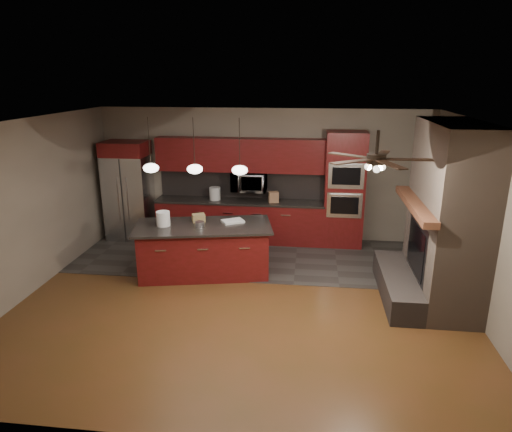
# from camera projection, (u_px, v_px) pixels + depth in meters

# --- Properties ---
(ground) EXTENTS (7.00, 7.00, 0.00)m
(ground) POSITION_uv_depth(u_px,v_px,m) (244.00, 299.00, 7.33)
(ground) COLOR brown
(ground) RESTS_ON ground
(ceiling) EXTENTS (7.00, 6.00, 0.02)m
(ceiling) POSITION_uv_depth(u_px,v_px,m) (242.00, 122.00, 6.50)
(ceiling) COLOR white
(ceiling) RESTS_ON back_wall
(back_wall) EXTENTS (7.00, 0.02, 2.80)m
(back_wall) POSITION_uv_depth(u_px,v_px,m) (263.00, 175.00, 9.76)
(back_wall) COLOR gray
(back_wall) RESTS_ON ground
(right_wall) EXTENTS (0.02, 6.00, 2.80)m
(right_wall) POSITION_uv_depth(u_px,v_px,m) (485.00, 224.00, 6.52)
(right_wall) COLOR gray
(right_wall) RESTS_ON ground
(left_wall) EXTENTS (0.02, 6.00, 2.80)m
(left_wall) POSITION_uv_depth(u_px,v_px,m) (27.00, 208.00, 7.32)
(left_wall) COLOR gray
(left_wall) RESTS_ON ground
(slate_tile_patch) EXTENTS (7.00, 2.40, 0.01)m
(slate_tile_patch) POSITION_uv_depth(u_px,v_px,m) (257.00, 256.00, 9.04)
(slate_tile_patch) COLOR #363430
(slate_tile_patch) RESTS_ON ground
(fireplace_column) EXTENTS (1.30, 2.10, 2.80)m
(fireplace_column) POSITION_uv_depth(u_px,v_px,m) (443.00, 222.00, 6.98)
(fireplace_column) COLOR #705D50
(fireplace_column) RESTS_ON ground
(back_cabinetry) EXTENTS (3.59, 0.64, 2.20)m
(back_cabinetry) POSITION_uv_depth(u_px,v_px,m) (240.00, 200.00, 9.73)
(back_cabinetry) COLOR maroon
(back_cabinetry) RESTS_ON ground
(oven_tower) EXTENTS (0.80, 0.63, 2.38)m
(oven_tower) POSITION_uv_depth(u_px,v_px,m) (344.00, 190.00, 9.34)
(oven_tower) COLOR maroon
(oven_tower) RESTS_ON ground
(microwave) EXTENTS (0.73, 0.41, 0.50)m
(microwave) POSITION_uv_depth(u_px,v_px,m) (249.00, 182.00, 9.59)
(microwave) COLOR silver
(microwave) RESTS_ON back_cabinetry
(refrigerator) EXTENTS (0.91, 0.75, 2.12)m
(refrigerator) POSITION_uv_depth(u_px,v_px,m) (129.00, 191.00, 9.83)
(refrigerator) COLOR silver
(refrigerator) RESTS_ON ground
(kitchen_island) EXTENTS (2.55, 1.54, 0.92)m
(kitchen_island) POSITION_uv_depth(u_px,v_px,m) (204.00, 249.00, 8.14)
(kitchen_island) COLOR maroon
(kitchen_island) RESTS_ON ground
(white_bucket) EXTENTS (0.30, 0.30, 0.26)m
(white_bucket) POSITION_uv_depth(u_px,v_px,m) (163.00, 219.00, 7.95)
(white_bucket) COLOR white
(white_bucket) RESTS_ON kitchen_island
(paint_can) EXTENTS (0.16, 0.16, 0.10)m
(paint_can) POSITION_uv_depth(u_px,v_px,m) (200.00, 224.00, 7.89)
(paint_can) COLOR silver
(paint_can) RESTS_ON kitchen_island
(paint_tray) EXTENTS (0.45, 0.41, 0.04)m
(paint_tray) POSITION_uv_depth(u_px,v_px,m) (233.00, 221.00, 8.17)
(paint_tray) COLOR white
(paint_tray) RESTS_ON kitchen_island
(cardboard_box) EXTENTS (0.27, 0.24, 0.14)m
(cardboard_box) POSITION_uv_depth(u_px,v_px,m) (199.00, 218.00, 8.19)
(cardboard_box) COLOR olive
(cardboard_box) RESTS_ON kitchen_island
(counter_bucket) EXTENTS (0.24, 0.24, 0.27)m
(counter_bucket) POSITION_uv_depth(u_px,v_px,m) (215.00, 193.00, 9.70)
(counter_bucket) COLOR silver
(counter_bucket) RESTS_ON back_cabinetry
(counter_box) EXTENTS (0.24, 0.21, 0.22)m
(counter_box) POSITION_uv_depth(u_px,v_px,m) (273.00, 197.00, 9.52)
(counter_box) COLOR #996E4F
(counter_box) RESTS_ON back_cabinetry
(pendant_left) EXTENTS (0.26, 0.26, 0.92)m
(pendant_left) POSITION_uv_depth(u_px,v_px,m) (151.00, 168.00, 7.60)
(pendant_left) COLOR black
(pendant_left) RESTS_ON ceiling
(pendant_center) EXTENTS (0.26, 0.26, 0.92)m
(pendant_center) POSITION_uv_depth(u_px,v_px,m) (195.00, 169.00, 7.52)
(pendant_center) COLOR black
(pendant_center) RESTS_ON ceiling
(pendant_right) EXTENTS (0.26, 0.26, 0.92)m
(pendant_right) POSITION_uv_depth(u_px,v_px,m) (240.00, 170.00, 7.43)
(pendant_right) COLOR black
(pendant_right) RESTS_ON ceiling
(ceiling_fan) EXTENTS (1.27, 1.33, 0.41)m
(ceiling_fan) POSITION_uv_depth(u_px,v_px,m) (376.00, 158.00, 5.64)
(ceiling_fan) COLOR black
(ceiling_fan) RESTS_ON ceiling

